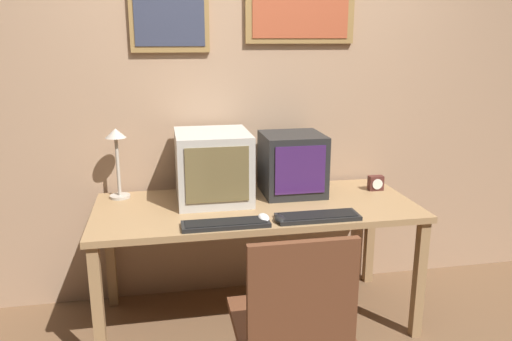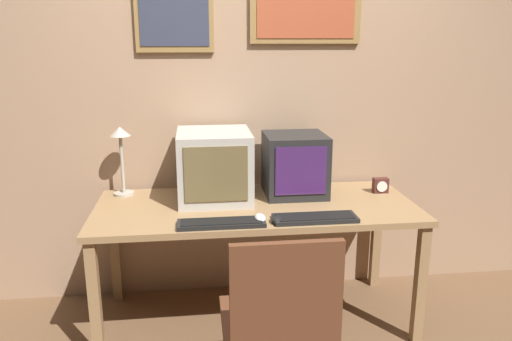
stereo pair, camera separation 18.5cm
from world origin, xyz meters
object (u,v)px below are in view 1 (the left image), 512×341
at_px(monitor_right, 292,164).
at_px(desk_clock, 376,183).
at_px(office_chair, 291,340).
at_px(mouse_near_keyboard, 280,219).
at_px(keyboard_side, 318,216).
at_px(desk_lamp, 117,150).
at_px(monitor_left, 213,166).
at_px(mouse_far_corner, 264,218).
at_px(keyboard_main, 226,224).

distance_m(monitor_right, desk_clock, 0.56).
bearing_deg(office_chair, monitor_right, 75.32).
height_order(mouse_near_keyboard, desk_clock, desk_clock).
bearing_deg(office_chair, keyboard_side, 62.12).
xyz_separation_m(keyboard_side, office_chair, (-0.28, -0.53, -0.37)).
bearing_deg(desk_lamp, office_chair, -54.86).
distance_m(monitor_left, monitor_right, 0.49).
bearing_deg(monitor_right, office_chair, -104.68).
xyz_separation_m(monitor_right, desk_lamp, (-1.04, 0.11, 0.11)).
distance_m(mouse_near_keyboard, desk_clock, 0.86).
distance_m(desk_clock, desk_lamp, 1.61).
height_order(monitor_left, desk_lamp, desk_lamp).
bearing_deg(mouse_far_corner, monitor_right, 59.11).
xyz_separation_m(keyboard_main, desk_lamp, (-0.57, 0.59, 0.28)).
bearing_deg(monitor_left, desk_clock, -0.35).
distance_m(mouse_near_keyboard, desk_lamp, 1.07).
bearing_deg(mouse_far_corner, keyboard_side, -2.78).
bearing_deg(desk_lamp, keyboard_side, -28.52).
relative_size(keyboard_main, mouse_far_corner, 4.05).
distance_m(monitor_left, desk_clock, 1.04).
height_order(monitor_right, desk_lamp, desk_lamp).
xyz_separation_m(mouse_far_corner, office_chair, (0.01, -0.55, -0.38)).
bearing_deg(mouse_far_corner, keyboard_main, -171.70).
bearing_deg(monitor_right, mouse_near_keyboard, -111.57).
height_order(mouse_far_corner, office_chair, office_chair).
bearing_deg(mouse_far_corner, desk_clock, 27.23).
relative_size(monitor_right, desk_clock, 4.04).
xyz_separation_m(monitor_right, mouse_near_keyboard, (-0.19, -0.49, -0.17)).
height_order(mouse_near_keyboard, mouse_far_corner, mouse_far_corner).
distance_m(keyboard_main, office_chair, 0.67).
bearing_deg(monitor_left, mouse_far_corner, -62.83).
distance_m(monitor_right, desk_lamp, 1.06).
bearing_deg(mouse_near_keyboard, desk_clock, 31.41).
xyz_separation_m(mouse_far_corner, desk_clock, (0.81, 0.42, 0.03)).
relative_size(monitor_left, desk_clock, 5.02).
bearing_deg(mouse_near_keyboard, mouse_far_corner, 161.07).
relative_size(mouse_far_corner, desk_lamp, 0.26).
height_order(monitor_right, mouse_near_keyboard, monitor_right).
relative_size(monitor_right, mouse_far_corner, 3.34).
height_order(monitor_left, mouse_far_corner, monitor_left).
xyz_separation_m(keyboard_side, mouse_near_keyboard, (-0.21, -0.01, 0.01)).
bearing_deg(office_chair, keyboard_main, 112.58).
xyz_separation_m(keyboard_main, mouse_far_corner, (0.20, 0.03, 0.01)).
bearing_deg(desk_lamp, mouse_far_corner, -36.17).
bearing_deg(office_chair, desk_clock, 50.28).
bearing_deg(mouse_near_keyboard, desk_lamp, 145.25).
height_order(keyboard_main, keyboard_side, same).
distance_m(monitor_left, keyboard_side, 0.70).
relative_size(mouse_near_keyboard, office_chair, 0.11).
height_order(keyboard_side, desk_lamp, desk_lamp).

